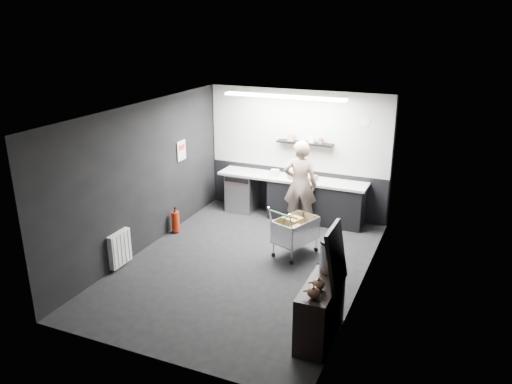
% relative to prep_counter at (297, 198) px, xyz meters
% --- Properties ---
extents(floor, '(5.50, 5.50, 0.00)m').
position_rel_prep_counter_xyz_m(floor, '(-0.14, -2.42, -0.46)').
color(floor, black).
rests_on(floor, ground).
extents(ceiling, '(5.50, 5.50, 0.00)m').
position_rel_prep_counter_xyz_m(ceiling, '(-0.14, -2.42, 2.24)').
color(ceiling, silver).
rests_on(ceiling, wall_back).
extents(wall_back, '(5.50, 0.00, 5.50)m').
position_rel_prep_counter_xyz_m(wall_back, '(-0.14, 0.33, 0.89)').
color(wall_back, black).
rests_on(wall_back, floor).
extents(wall_front, '(5.50, 0.00, 5.50)m').
position_rel_prep_counter_xyz_m(wall_front, '(-0.14, -5.17, 0.89)').
color(wall_front, black).
rests_on(wall_front, floor).
extents(wall_left, '(0.00, 5.50, 5.50)m').
position_rel_prep_counter_xyz_m(wall_left, '(-2.14, -2.42, 0.89)').
color(wall_left, black).
rests_on(wall_left, floor).
extents(wall_right, '(0.00, 5.50, 5.50)m').
position_rel_prep_counter_xyz_m(wall_right, '(1.86, -2.42, 0.89)').
color(wall_right, black).
rests_on(wall_right, floor).
extents(kitchen_wall_panel, '(3.95, 0.02, 1.70)m').
position_rel_prep_counter_xyz_m(kitchen_wall_panel, '(-0.14, 0.31, 1.39)').
color(kitchen_wall_panel, '#B7B7B2').
rests_on(kitchen_wall_panel, wall_back).
extents(dado_panel, '(3.95, 0.02, 1.00)m').
position_rel_prep_counter_xyz_m(dado_panel, '(-0.14, 0.31, 0.04)').
color(dado_panel, black).
rests_on(dado_panel, wall_back).
extents(floating_shelf, '(1.20, 0.22, 0.04)m').
position_rel_prep_counter_xyz_m(floating_shelf, '(0.06, 0.20, 1.16)').
color(floating_shelf, black).
rests_on(floating_shelf, wall_back).
extents(wall_clock, '(0.20, 0.03, 0.20)m').
position_rel_prep_counter_xyz_m(wall_clock, '(1.26, 0.30, 1.69)').
color(wall_clock, silver).
rests_on(wall_clock, wall_back).
extents(poster, '(0.02, 0.30, 0.40)m').
position_rel_prep_counter_xyz_m(poster, '(-2.12, -1.12, 1.09)').
color(poster, silver).
rests_on(poster, wall_left).
extents(poster_red_band, '(0.02, 0.22, 0.10)m').
position_rel_prep_counter_xyz_m(poster_red_band, '(-2.11, -1.12, 1.16)').
color(poster_red_band, red).
rests_on(poster_red_band, poster).
extents(radiator, '(0.10, 0.50, 0.60)m').
position_rel_prep_counter_xyz_m(radiator, '(-2.08, -3.32, -0.11)').
color(radiator, silver).
rests_on(radiator, wall_left).
extents(ceiling_strip, '(2.40, 0.20, 0.04)m').
position_rel_prep_counter_xyz_m(ceiling_strip, '(-0.14, -0.57, 2.21)').
color(ceiling_strip, white).
rests_on(ceiling_strip, ceiling).
extents(prep_counter, '(3.20, 0.61, 0.90)m').
position_rel_prep_counter_xyz_m(prep_counter, '(0.00, 0.00, 0.00)').
color(prep_counter, black).
rests_on(prep_counter, floor).
extents(person, '(0.75, 0.58, 1.84)m').
position_rel_prep_counter_xyz_m(person, '(0.20, -0.45, 0.46)').
color(person, '#C4B29B').
rests_on(person, floor).
extents(shopping_cart, '(0.79, 1.03, 0.94)m').
position_rel_prep_counter_xyz_m(shopping_cart, '(0.53, -1.67, -0.01)').
color(shopping_cart, silver).
rests_on(shopping_cart, floor).
extents(sideboard, '(0.46, 1.08, 1.62)m').
position_rel_prep_counter_xyz_m(sideboard, '(1.65, -3.89, 0.06)').
color(sideboard, black).
rests_on(sideboard, floor).
extents(fire_extinguisher, '(0.16, 0.16, 0.51)m').
position_rel_prep_counter_xyz_m(fire_extinguisher, '(-1.99, -1.68, -0.21)').
color(fire_extinguisher, '#B4240C').
rests_on(fire_extinguisher, floor).
extents(cardboard_box, '(0.62, 0.55, 0.10)m').
position_rel_prep_counter_xyz_m(cardboard_box, '(0.12, -0.05, 0.49)').
color(cardboard_box, '#8F6E4C').
rests_on(cardboard_box, prep_counter).
extents(pink_tub, '(0.20, 0.20, 0.20)m').
position_rel_prep_counter_xyz_m(pink_tub, '(-0.09, 0.00, 0.54)').
color(pink_tub, white).
rests_on(pink_tub, prep_counter).
extents(white_container, '(0.18, 0.15, 0.14)m').
position_rel_prep_counter_xyz_m(white_container, '(-0.49, -0.05, 0.51)').
color(white_container, silver).
rests_on(white_container, prep_counter).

